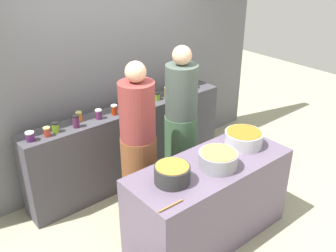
% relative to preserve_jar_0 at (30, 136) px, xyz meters
% --- Properties ---
extents(ground, '(12.00, 12.00, 0.00)m').
position_rel_preserve_jar_0_xyz_m(ground, '(1.22, -1.05, -1.05)').
color(ground, '#9F9C81').
extents(storefront_wall, '(4.80, 0.12, 3.00)m').
position_rel_preserve_jar_0_xyz_m(storefront_wall, '(1.22, 0.40, 0.45)').
color(storefront_wall, slate).
rests_on(storefront_wall, ground).
extents(display_shelf, '(2.70, 0.36, 1.00)m').
position_rel_preserve_jar_0_xyz_m(display_shelf, '(1.22, 0.05, -0.55)').
color(display_shelf, '#413F47').
rests_on(display_shelf, ground).
extents(prep_table, '(1.70, 0.70, 0.89)m').
position_rel_preserve_jar_0_xyz_m(prep_table, '(1.22, -1.35, -0.61)').
color(prep_table, '#615269').
rests_on(prep_table, ground).
extents(preserve_jar_0, '(0.09, 0.09, 0.10)m').
position_rel_preserve_jar_0_xyz_m(preserve_jar_0, '(0.00, 0.00, 0.00)').
color(preserve_jar_0, '#461B51').
rests_on(preserve_jar_0, display_shelf).
extents(preserve_jar_1, '(0.07, 0.07, 0.10)m').
position_rel_preserve_jar_0_xyz_m(preserve_jar_1, '(0.17, -0.01, 0.00)').
color(preserve_jar_1, '#A33123').
rests_on(preserve_jar_1, display_shelf).
extents(preserve_jar_2, '(0.08, 0.08, 0.11)m').
position_rel_preserve_jar_0_xyz_m(preserve_jar_2, '(0.28, 0.01, 0.01)').
color(preserve_jar_2, olive).
rests_on(preserve_jar_2, display_shelf).
extents(preserve_jar_3, '(0.08, 0.08, 0.14)m').
position_rel_preserve_jar_0_xyz_m(preserve_jar_3, '(0.50, -0.02, 0.02)').
color(preserve_jar_3, '#502144').
rests_on(preserve_jar_3, display_shelf).
extents(preserve_jar_4, '(0.07, 0.07, 0.11)m').
position_rel_preserve_jar_0_xyz_m(preserve_jar_4, '(0.60, 0.11, 0.00)').
color(preserve_jar_4, '#CD631A').
rests_on(preserve_jar_4, display_shelf).
extents(preserve_jar_5, '(0.08, 0.08, 0.11)m').
position_rel_preserve_jar_0_xyz_m(preserve_jar_5, '(0.80, 0.01, 0.01)').
color(preserve_jar_5, '#5B2553').
rests_on(preserve_jar_5, display_shelf).
extents(preserve_jar_6, '(0.07, 0.07, 0.12)m').
position_rel_preserve_jar_0_xyz_m(preserve_jar_6, '(1.00, -0.00, 0.01)').
color(preserve_jar_6, '#A5290B').
rests_on(preserve_jar_6, display_shelf).
extents(preserve_jar_7, '(0.08, 0.08, 0.14)m').
position_rel_preserve_jar_0_xyz_m(preserve_jar_7, '(1.38, 0.10, 0.02)').
color(preserve_jar_7, gold).
rests_on(preserve_jar_7, display_shelf).
extents(preserve_jar_8, '(0.09, 0.09, 0.10)m').
position_rel_preserve_jar_0_xyz_m(preserve_jar_8, '(1.65, 0.04, 0.00)').
color(preserve_jar_8, olive).
rests_on(preserve_jar_8, display_shelf).
extents(preserve_jar_9, '(0.09, 0.09, 0.13)m').
position_rel_preserve_jar_0_xyz_m(preserve_jar_9, '(1.82, 0.02, 0.02)').
color(preserve_jar_9, gold).
rests_on(preserve_jar_9, display_shelf).
extents(preserve_jar_10, '(0.07, 0.07, 0.10)m').
position_rel_preserve_jar_0_xyz_m(preserve_jar_10, '(2.02, 0.02, 0.00)').
color(preserve_jar_10, orange).
rests_on(preserve_jar_10, display_shelf).
extents(preserve_jar_11, '(0.09, 0.09, 0.14)m').
position_rel_preserve_jar_0_xyz_m(preserve_jar_11, '(2.14, -0.01, 0.02)').
color(preserve_jar_11, '#5A1449').
rests_on(preserve_jar_11, display_shelf).
extents(preserve_jar_12, '(0.08, 0.08, 0.11)m').
position_rel_preserve_jar_0_xyz_m(preserve_jar_12, '(2.29, 0.05, 0.01)').
color(preserve_jar_12, '#994C25').
rests_on(preserve_jar_12, display_shelf).
extents(cooking_pot_left, '(0.32, 0.32, 0.17)m').
position_rel_preserve_jar_0_xyz_m(cooking_pot_left, '(0.75, -1.34, -0.08)').
color(cooking_pot_left, '#2D2D2D').
rests_on(cooking_pot_left, prep_table).
extents(cooking_pot_center, '(0.37, 0.37, 0.16)m').
position_rel_preserve_jar_0_xyz_m(cooking_pot_center, '(1.24, -1.43, -0.08)').
color(cooking_pot_center, gray).
rests_on(cooking_pot_center, prep_table).
extents(cooking_pot_right, '(0.40, 0.40, 0.16)m').
position_rel_preserve_jar_0_xyz_m(cooking_pot_right, '(1.75, -1.30, -0.08)').
color(cooking_pot_right, '#B7B7BC').
rests_on(cooking_pot_right, prep_table).
extents(wooden_spoon, '(0.25, 0.02, 0.02)m').
position_rel_preserve_jar_0_xyz_m(wooden_spoon, '(0.51, -1.60, -0.15)').
color(wooden_spoon, '#9E703D').
rests_on(wooden_spoon, prep_table).
extents(cook_with_tongs, '(0.38, 0.38, 1.81)m').
position_rel_preserve_jar_0_xyz_m(cook_with_tongs, '(0.88, -0.63, -0.23)').
color(cook_with_tongs, brown).
rests_on(cook_with_tongs, ground).
extents(cook_in_cap, '(0.38, 0.38, 1.83)m').
position_rel_preserve_jar_0_xyz_m(cook_in_cap, '(1.56, -0.52, -0.22)').
color(cook_in_cap, '#3F6543').
rests_on(cook_in_cap, ground).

